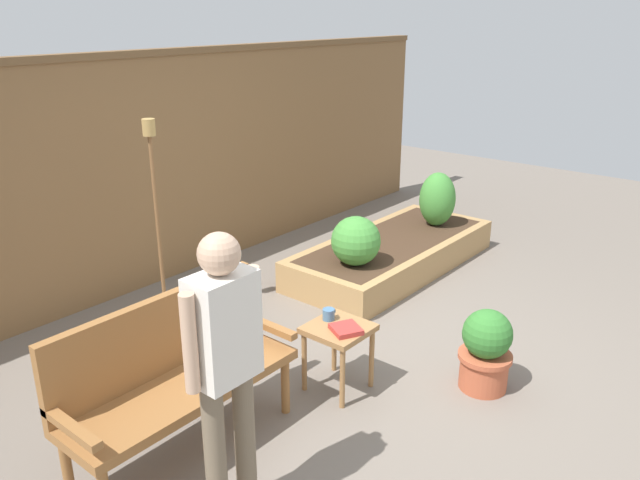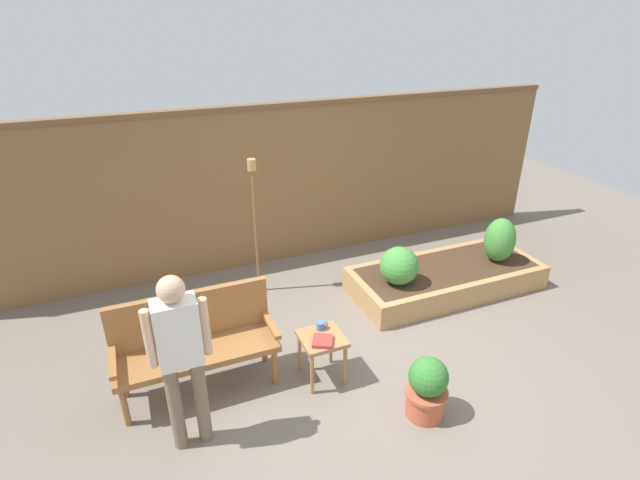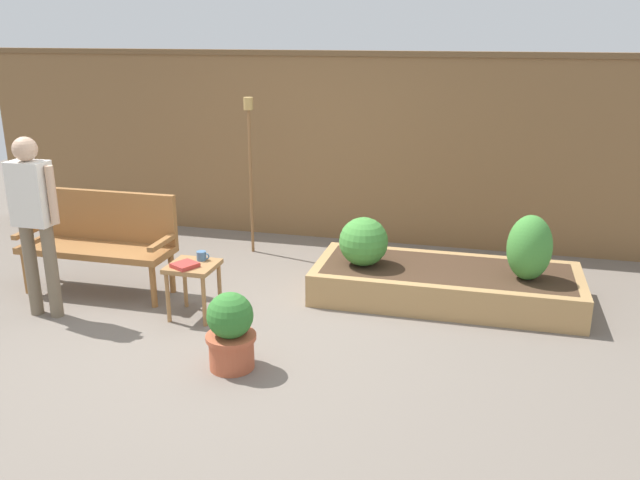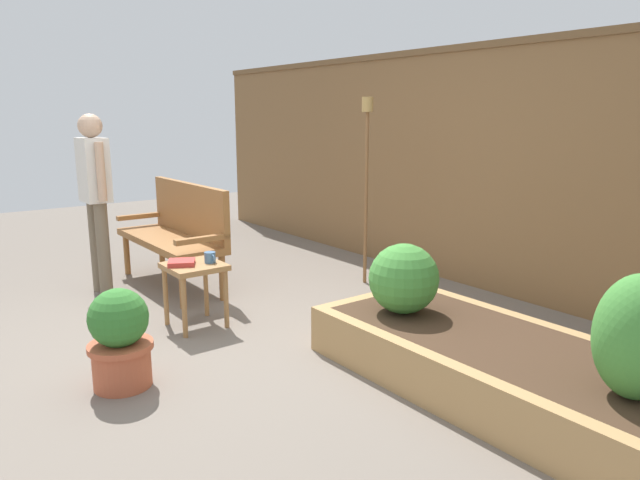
# 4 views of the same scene
# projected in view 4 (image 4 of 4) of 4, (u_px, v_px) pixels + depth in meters

# --- Properties ---
(ground_plane) EXTENTS (14.00, 14.00, 0.00)m
(ground_plane) POSITION_uv_depth(u_px,v_px,m) (213.00, 345.00, 4.01)
(ground_plane) COLOR #70665B
(fence_back) EXTENTS (8.40, 0.14, 2.16)m
(fence_back) POSITION_uv_depth(u_px,v_px,m) (467.00, 166.00, 5.31)
(fence_back) COLOR brown
(fence_back) RESTS_ON ground_plane
(garden_bench) EXTENTS (1.44, 0.48, 0.94)m
(garden_bench) POSITION_uv_depth(u_px,v_px,m) (179.00, 227.00, 5.33)
(garden_bench) COLOR #936033
(garden_bench) RESTS_ON ground_plane
(side_table) EXTENTS (0.40, 0.40, 0.48)m
(side_table) POSITION_uv_depth(u_px,v_px,m) (195.00, 275.00, 4.29)
(side_table) COLOR #9E7042
(side_table) RESTS_ON ground_plane
(cup_on_table) EXTENTS (0.12, 0.08, 0.08)m
(cup_on_table) POSITION_uv_depth(u_px,v_px,m) (210.00, 257.00, 4.30)
(cup_on_table) COLOR teal
(cup_on_table) RESTS_ON side_table
(book_on_table) EXTENTS (0.25, 0.25, 0.03)m
(book_on_table) POSITION_uv_depth(u_px,v_px,m) (182.00, 263.00, 4.24)
(book_on_table) COLOR #B2332D
(book_on_table) RESTS_ON side_table
(potted_boxwood) EXTENTS (0.37, 0.37, 0.59)m
(potted_boxwood) POSITION_uv_depth(u_px,v_px,m) (120.00, 338.00, 3.35)
(potted_boxwood) COLOR #B75638
(potted_boxwood) RESTS_ON ground_plane
(raised_planter_bed) EXTENTS (2.40, 1.00, 0.30)m
(raised_planter_bed) POSITION_uv_depth(u_px,v_px,m) (509.00, 370.00, 3.27)
(raised_planter_bed) COLOR #AD8451
(raised_planter_bed) RESTS_ON ground_plane
(shrub_near_bench) EXTENTS (0.45, 0.45, 0.45)m
(shrub_near_bench) POSITION_uv_depth(u_px,v_px,m) (404.00, 279.00, 3.73)
(shrub_near_bench) COLOR brown
(shrub_near_bench) RESTS_ON raised_planter_bed
(shrub_far_corner) EXTENTS (0.38, 0.38, 0.58)m
(shrub_far_corner) POSITION_uv_depth(u_px,v_px,m) (638.00, 337.00, 2.58)
(shrub_far_corner) COLOR brown
(shrub_far_corner) RESTS_ON raised_planter_bed
(tiki_torch) EXTENTS (0.10, 0.10, 1.70)m
(tiki_torch) POSITION_uv_depth(u_px,v_px,m) (367.00, 158.00, 5.26)
(tiki_torch) COLOR brown
(tiki_torch) RESTS_ON ground_plane
(person_by_bench) EXTENTS (0.47, 0.20, 1.56)m
(person_by_bench) POSITION_uv_depth(u_px,v_px,m) (95.00, 188.00, 4.99)
(person_by_bench) COLOR #70604C
(person_by_bench) RESTS_ON ground_plane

